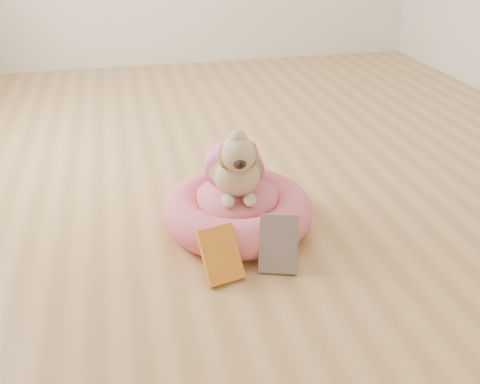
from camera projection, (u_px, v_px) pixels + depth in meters
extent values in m
plane|color=#AD8348|center=(258.00, 167.00, 2.87)|extent=(4.50, 4.50, 0.00)
cylinder|color=#D3526B|center=(237.00, 217.00, 2.31)|extent=(0.47, 0.47, 0.10)
torus|color=#D3526B|center=(237.00, 210.00, 2.29)|extent=(0.64, 0.64, 0.17)
cylinder|color=#D3526B|center=(237.00, 202.00, 2.27)|extent=(0.34, 0.34, 0.09)
cube|color=yellow|center=(221.00, 255.00, 1.97)|extent=(0.17, 0.17, 0.19)
cube|color=silver|center=(279.00, 244.00, 2.01)|extent=(0.17, 0.15, 0.21)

